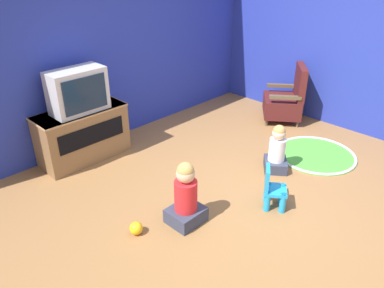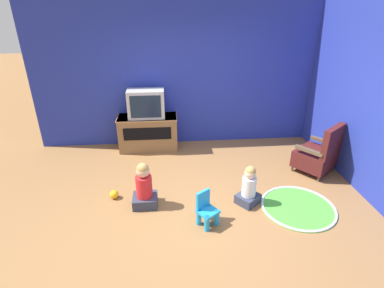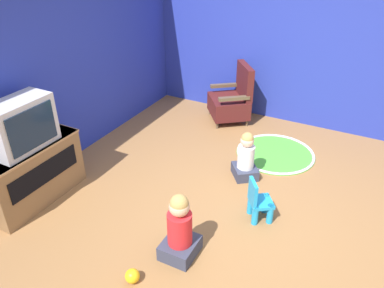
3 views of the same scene
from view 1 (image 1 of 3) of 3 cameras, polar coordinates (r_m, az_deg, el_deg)
ground_plane at (r=4.35m, az=8.08°, el=-7.40°), size 30.00×30.00×0.00m
wall_back at (r=5.26m, az=-13.59°, el=15.25°), size 5.59×0.12×2.82m
tv_cabinet at (r=5.04m, az=-16.30°, el=1.49°), size 1.15×0.49×0.68m
television at (r=4.78m, az=-17.02°, el=7.74°), size 0.68×0.36×0.53m
black_armchair at (r=6.15m, az=14.11°, el=6.49°), size 0.82×0.82×0.90m
yellow_kid_chair at (r=4.10m, az=12.26°, el=-7.01°), size 0.33×0.33×0.47m
play_mat at (r=5.32m, az=18.31°, el=-1.52°), size 1.06×1.06×0.04m
child_watching_left at (r=4.73m, az=12.81°, el=-1.03°), size 0.41×0.41×0.61m
child_watching_center at (r=3.74m, az=-0.96°, el=-8.10°), size 0.35×0.31×0.69m
toy_ball at (r=3.77m, az=-8.51°, el=-12.58°), size 0.13×0.13×0.13m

